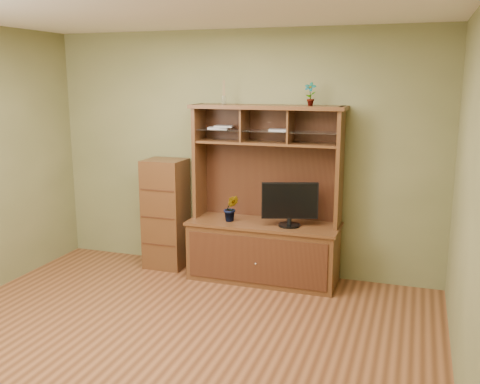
% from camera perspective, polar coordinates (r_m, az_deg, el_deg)
% --- Properties ---
extents(room, '(4.54, 4.04, 2.74)m').
position_cam_1_polar(room, '(4.20, -8.55, 0.60)').
color(room, '#572F19').
rests_on(room, ground).
extents(media_hutch, '(1.66, 0.61, 1.90)m').
position_cam_1_polar(media_hutch, '(5.84, 2.59, -4.42)').
color(media_hutch, '#4E2C16').
rests_on(media_hutch, room).
extents(monitor, '(0.57, 0.23, 0.47)m').
position_cam_1_polar(monitor, '(5.59, 5.32, -1.22)').
color(monitor, black).
rests_on(monitor, media_hutch).
extents(orchid_plant, '(0.19, 0.17, 0.29)m').
position_cam_1_polar(orchid_plant, '(5.80, -0.96, -1.74)').
color(orchid_plant, '#385E20').
rests_on(orchid_plant, media_hutch).
extents(top_plant, '(0.14, 0.10, 0.24)m').
position_cam_1_polar(top_plant, '(5.57, 7.49, 10.34)').
color(top_plant, '#2A6322').
rests_on(top_plant, media_hutch).
extents(reed_diffuser, '(0.05, 0.05, 0.26)m').
position_cam_1_polar(reed_diffuser, '(5.83, -1.73, 10.31)').
color(reed_diffuser, silver).
rests_on(reed_diffuser, media_hutch).
extents(magazines, '(0.93, 0.21, 0.04)m').
position_cam_1_polar(magazines, '(5.79, -0.09, 6.83)').
color(magazines, '#B0B0B5').
rests_on(magazines, media_hutch).
extents(side_cabinet, '(0.45, 0.41, 1.27)m').
position_cam_1_polar(side_cabinet, '(6.28, -7.90, -2.30)').
color(side_cabinet, '#4E2C16').
rests_on(side_cabinet, room).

